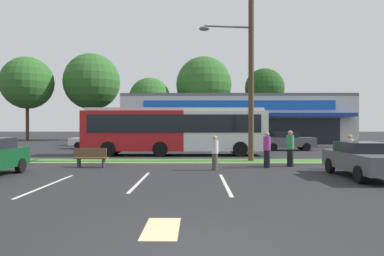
# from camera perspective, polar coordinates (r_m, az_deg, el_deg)

# --- Properties ---
(ground_plane) EXTENTS (240.00, 240.00, 0.00)m
(ground_plane) POSITION_cam_1_polar(r_m,az_deg,el_deg) (6.20, 1.39, -18.85)
(ground_plane) COLOR #262628
(grass_median) EXTENTS (56.00, 2.20, 0.12)m
(grass_median) POSITION_cam_1_polar(r_m,az_deg,el_deg) (19.95, 0.84, -5.34)
(grass_median) COLOR #427A2D
(grass_median) RESTS_ON ground_plane
(curb_lip) EXTENTS (56.00, 0.24, 0.12)m
(curb_lip) POSITION_cam_1_polar(r_m,az_deg,el_deg) (18.74, 0.86, -5.71)
(curb_lip) COLOR #99968C
(curb_lip) RESTS_ON ground_plane
(parking_stripe_0) EXTENTS (0.12, 4.80, 0.01)m
(parking_stripe_0) POSITION_cam_1_polar(r_m,az_deg,el_deg) (13.49, -21.76, -8.35)
(parking_stripe_0) COLOR silver
(parking_stripe_0) RESTS_ON ground_plane
(parking_stripe_1) EXTENTS (0.12, 4.80, 0.01)m
(parking_stripe_1) POSITION_cam_1_polar(r_m,az_deg,el_deg) (13.51, -8.19, -8.31)
(parking_stripe_1) COLOR silver
(parking_stripe_1) RESTS_ON ground_plane
(parking_stripe_2) EXTENTS (0.12, 4.80, 0.01)m
(parking_stripe_2) POSITION_cam_1_polar(r_m,az_deg,el_deg) (12.87, 5.25, -8.75)
(parking_stripe_2) COLOR silver
(parking_stripe_2) RESTS_ON ground_plane
(lot_arrow) EXTENTS (0.70, 1.60, 0.01)m
(lot_arrow) POSITION_cam_1_polar(r_m,az_deg,el_deg) (7.47, -4.82, -15.47)
(lot_arrow) COLOR beige
(lot_arrow) RESTS_ON ground_plane
(storefront_building) EXTENTS (23.75, 11.88, 5.31)m
(storefront_building) POSITION_cam_1_polar(r_m,az_deg,el_deg) (41.35, 6.58, 1.21)
(storefront_building) COLOR beige
(storefront_building) RESTS_ON ground_plane
(tree_far_left) EXTENTS (7.06, 7.06, 11.41)m
(tree_far_left) POSITION_cam_1_polar(r_m,az_deg,el_deg) (54.37, -24.53, 6.48)
(tree_far_left) COLOR #473323
(tree_far_left) RESTS_ON ground_plane
(tree_left) EXTENTS (7.95, 7.95, 12.27)m
(tree_left) POSITION_cam_1_polar(r_m,az_deg,el_deg) (53.55, -15.52, 7.04)
(tree_left) COLOR #473323
(tree_left) RESTS_ON ground_plane
(tree_mid_left) EXTENTS (5.68, 5.68, 8.66)m
(tree_mid_left) POSITION_cam_1_polar(r_m,az_deg,el_deg) (50.32, -6.69, 4.66)
(tree_mid_left) COLOR #473323
(tree_mid_left) RESTS_ON ground_plane
(tree_mid) EXTENTS (7.98, 7.98, 11.99)m
(tree_mid) POSITION_cam_1_polar(r_m,az_deg,el_deg) (52.40, 1.87, 6.88)
(tree_mid) COLOR #473323
(tree_mid) RESTS_ON ground_plane
(tree_mid_right) EXTENTS (5.65, 5.65, 10.27)m
(tree_mid_right) POSITION_cam_1_polar(r_m,az_deg,el_deg) (53.19, 11.36, 6.16)
(tree_mid_right) COLOR #473323
(tree_mid_right) RESTS_ON ground_plane
(utility_pole) EXTENTS (3.09, 2.40, 10.29)m
(utility_pole) POSITION_cam_1_polar(r_m,az_deg,el_deg) (20.31, 8.92, 10.15)
(utility_pole) COLOR #4C3826
(utility_pole) RESTS_ON ground_plane
(city_bus) EXTENTS (12.51, 2.81, 3.25)m
(city_bus) POSITION_cam_1_polar(r_m,az_deg,el_deg) (24.99, -2.68, -0.27)
(city_bus) COLOR #AD191E
(city_bus) RESTS_ON ground_plane
(bus_stop_bench) EXTENTS (1.60, 0.45, 0.95)m
(bus_stop_bench) POSITION_cam_1_polar(r_m,az_deg,el_deg) (18.40, -15.66, -4.44)
(bus_stop_bench) COLOR brown
(bus_stop_bench) RESTS_ON ground_plane
(car_1) EXTENTS (4.60, 2.01, 1.47)m
(car_1) POSITION_cam_1_polar(r_m,az_deg,el_deg) (33.22, -14.61, -1.87)
(car_1) COLOR silver
(car_1) RESTS_ON ground_plane
(car_2) EXTENTS (1.87, 4.53, 1.39)m
(car_2) POSITION_cam_1_polar(r_m,az_deg,el_deg) (15.73, 25.48, -4.43)
(car_2) COLOR #515459
(car_2) RESTS_ON ground_plane
(car_4) EXTENTS (4.33, 1.86, 1.53)m
(car_4) POSITION_cam_1_polar(r_m,az_deg,el_deg) (31.06, 14.74, -1.96)
(car_4) COLOR #515459
(car_4) RESTS_ON ground_plane
(pedestrian_near_bench) EXTENTS (0.36, 0.36, 1.80)m
(pedestrian_near_bench) POSITION_cam_1_polar(r_m,az_deg,el_deg) (18.72, 15.22, -3.13)
(pedestrian_near_bench) COLOR black
(pedestrian_near_bench) RESTS_ON ground_plane
(pedestrian_by_pole) EXTENTS (0.33, 0.33, 1.63)m
(pedestrian_by_pole) POSITION_cam_1_polar(r_m,az_deg,el_deg) (18.62, 23.63, -3.43)
(pedestrian_by_pole) COLOR #1E2338
(pedestrian_by_pole) RESTS_ON ground_plane
(pedestrian_mid) EXTENTS (0.35, 0.35, 1.75)m
(pedestrian_mid) POSITION_cam_1_polar(r_m,az_deg,el_deg) (17.95, 11.72, -3.36)
(pedestrian_mid) COLOR black
(pedestrian_mid) RESTS_ON ground_plane
(pedestrian_far) EXTENTS (0.32, 0.32, 1.58)m
(pedestrian_far) POSITION_cam_1_polar(r_m,az_deg,el_deg) (16.64, 3.63, -3.93)
(pedestrian_far) COLOR #47423D
(pedestrian_far) RESTS_ON ground_plane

